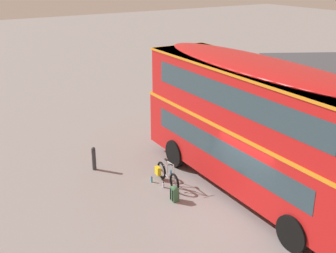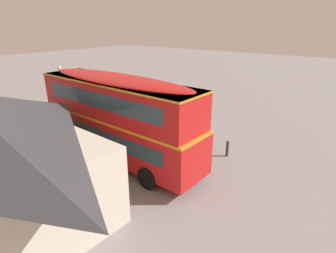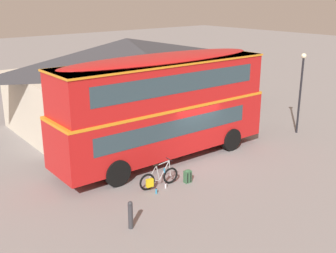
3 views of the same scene
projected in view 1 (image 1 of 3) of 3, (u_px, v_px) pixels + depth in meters
name	position (u px, v px, depth m)	size (l,w,h in m)	color
ground_plane	(248.00, 211.00, 14.32)	(120.00, 120.00, 0.00)	gray
double_decker_bus	(255.00, 123.00, 14.62)	(10.45, 2.91, 4.79)	black
touring_bicycle	(167.00, 175.00, 15.97)	(1.76, 0.46, 1.06)	black
backpack_on_ground	(174.00, 193.00, 14.85)	(0.30, 0.28, 0.56)	#386642
water_bottle_blue_sports	(152.00, 180.00, 16.19)	(0.07, 0.07, 0.23)	#338CBF
water_bottle_clear_plastic	(163.00, 185.00, 15.80)	(0.08, 0.08, 0.22)	silver
kerb_bollard	(94.00, 158.00, 17.06)	(0.16, 0.16, 0.97)	#333338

